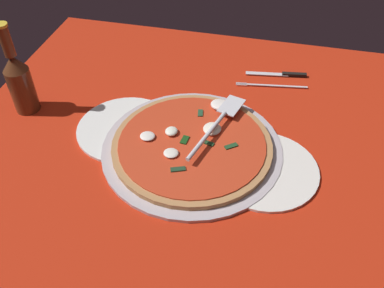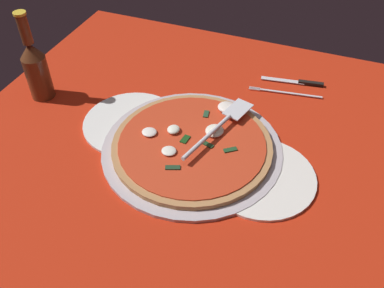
{
  "view_description": "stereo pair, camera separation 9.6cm",
  "coord_description": "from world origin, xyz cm",
  "px_view_note": "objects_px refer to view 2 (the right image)",
  "views": [
    {
      "loc": [
        14.91,
        -64.78,
        68.39
      ],
      "look_at": [
        -1.1,
        3.4,
        2.26
      ],
      "focal_mm": 39.34,
      "sensor_mm": 36.0,
      "label": 1
    },
    {
      "loc": [
        24.1,
        -61.94,
        68.39
      ],
      "look_at": [
        -1.1,
        3.4,
        2.26
      ],
      "focal_mm": 39.34,
      "sensor_mm": 36.0,
      "label": 2
    }
  ],
  "objects_px": {
    "dinner_plate_right": "(261,177)",
    "beer_bottle": "(36,68)",
    "place_setting_far": "(292,88)",
    "pizza": "(192,144)",
    "pizza_server": "(219,126)",
    "dinner_plate_left": "(132,123)"
  },
  "relations": [
    {
      "from": "pizza_server",
      "to": "beer_bottle",
      "type": "height_order",
      "value": "beer_bottle"
    },
    {
      "from": "beer_bottle",
      "to": "dinner_plate_right",
      "type": "bearing_deg",
      "value": -7.4
    },
    {
      "from": "place_setting_far",
      "to": "dinner_plate_left",
      "type": "bearing_deg",
      "value": 32.28
    },
    {
      "from": "dinner_plate_right",
      "to": "pizza_server",
      "type": "relative_size",
      "value": 0.95
    },
    {
      "from": "dinner_plate_right",
      "to": "place_setting_far",
      "type": "xyz_separation_m",
      "value": [
        -0.0,
        0.35,
        -0.0
      ]
    },
    {
      "from": "dinner_plate_left",
      "to": "pizza",
      "type": "xyz_separation_m",
      "value": [
        0.17,
        -0.03,
        0.01
      ]
    },
    {
      "from": "pizza",
      "to": "place_setting_far",
      "type": "distance_m",
      "value": 0.36
    },
    {
      "from": "dinner_plate_right",
      "to": "pizza",
      "type": "distance_m",
      "value": 0.17
    },
    {
      "from": "pizza",
      "to": "place_setting_far",
      "type": "height_order",
      "value": "pizza"
    },
    {
      "from": "pizza",
      "to": "pizza_server",
      "type": "height_order",
      "value": "pizza_server"
    },
    {
      "from": "dinner_plate_right",
      "to": "dinner_plate_left",
      "type": "bearing_deg",
      "value": 169.96
    },
    {
      "from": "dinner_plate_right",
      "to": "beer_bottle",
      "type": "height_order",
      "value": "beer_bottle"
    },
    {
      "from": "dinner_plate_right",
      "to": "pizza",
      "type": "height_order",
      "value": "pizza"
    },
    {
      "from": "pizza",
      "to": "pizza_server",
      "type": "xyz_separation_m",
      "value": [
        0.05,
        0.05,
        0.02
      ]
    },
    {
      "from": "dinner_plate_left",
      "to": "dinner_plate_right",
      "type": "height_order",
      "value": "same"
    },
    {
      "from": "pizza_server",
      "to": "place_setting_far",
      "type": "distance_m",
      "value": 0.3
    },
    {
      "from": "pizza",
      "to": "pizza_server",
      "type": "bearing_deg",
      "value": 49.8
    },
    {
      "from": "beer_bottle",
      "to": "dinner_plate_left",
      "type": "bearing_deg",
      "value": -4.05
    },
    {
      "from": "dinner_plate_right",
      "to": "beer_bottle",
      "type": "relative_size",
      "value": 0.99
    },
    {
      "from": "dinner_plate_right",
      "to": "beer_bottle",
      "type": "bearing_deg",
      "value": 172.6
    },
    {
      "from": "pizza",
      "to": "dinner_plate_left",
      "type": "bearing_deg",
      "value": 169.72
    },
    {
      "from": "dinner_plate_right",
      "to": "place_setting_far",
      "type": "height_order",
      "value": "place_setting_far"
    }
  ]
}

